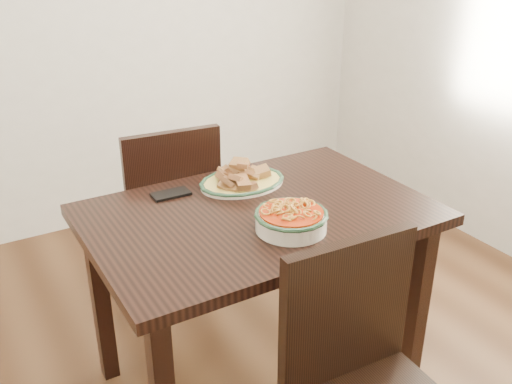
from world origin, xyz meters
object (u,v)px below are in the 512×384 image
chair_far (169,207)px  noodle_bowl (291,218)px  chair_near (366,380)px  smartphone (171,194)px  fish_plate (242,174)px  dining_table (259,235)px

chair_far → noodle_bowl: size_ratio=3.67×
chair_near → chair_far: bearing=94.9°
chair_far → smartphone: chair_far is taller
fish_plate → chair_far: bearing=106.8°
fish_plate → smartphone: (-0.27, 0.05, -0.04)m
fish_plate → noodle_bowl: size_ratio=1.37×
chair_far → chair_near: size_ratio=1.00×
dining_table → fish_plate: fish_plate is taller
fish_plate → noodle_bowl: bearing=-95.7°
dining_table → noodle_bowl: noodle_bowl is taller
fish_plate → smartphone: bearing=169.4°
smartphone → chair_near: bearing=-77.3°
chair_far → noodle_bowl: bearing=101.3°
chair_far → smartphone: (-0.14, -0.40, 0.26)m
dining_table → fish_plate: size_ratio=3.55×
noodle_bowl → chair_near: bearing=-95.9°
noodle_bowl → dining_table: bearing=95.0°
noodle_bowl → smartphone: bearing=117.7°
dining_table → chair_near: size_ratio=1.33×
chair_far → fish_plate: bearing=111.6°
chair_far → chair_near: same height
chair_far → noodle_bowl: (0.10, -0.84, 0.29)m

